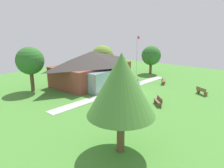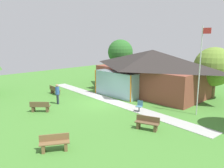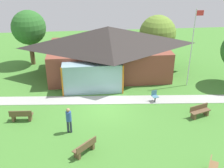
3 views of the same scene
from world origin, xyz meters
TOP-DOWN VIEW (x-y plane):
  - ground_plane at (0.00, 0.00)m, footprint 44.00×44.00m
  - pavilion at (0.59, 6.21)m, footprint 11.52×7.78m
  - footpath at (0.00, 1.16)m, footprint 19.59×2.87m
  - flagpole at (7.13, 3.10)m, footprint 0.64×0.08m
  - bench_front_center at (-1.65, -4.87)m, footprint 1.39×1.36m
  - bench_mid_right at (6.24, -1.79)m, footprint 1.56×0.91m
  - bench_mid_left at (-5.85, -1.10)m, footprint 1.52×0.53m
  - patio_chair_lawn_spare at (3.69, 0.62)m, footprint 0.55×0.55m
  - visitor_strolling_lawn at (-2.59, -2.73)m, footprint 0.34×0.34m
  - tree_behind_pavilion_left at (-6.72, 9.43)m, footprint 3.29×3.29m
  - tree_behind_pavilion_right at (5.81, 8.84)m, footprint 3.63×3.63m

SIDE VIEW (x-z plane):
  - ground_plane at x=0.00m, z-range 0.00..0.00m
  - footpath at x=0.00m, z-range 0.00..0.03m
  - bench_front_center at x=-1.65m, z-range -0.02..0.82m
  - bench_mid_right at x=6.24m, z-range -0.02..0.82m
  - bench_mid_left at x=-5.85m, z-range -0.02..0.82m
  - patio_chair_lawn_spare at x=3.69m, z-range -0.01..0.85m
  - visitor_strolling_lawn at x=-2.59m, z-range 0.15..1.89m
  - pavilion at x=0.59m, z-range 0.08..4.51m
  - tree_behind_pavilion_right at x=5.81m, z-range 0.56..5.35m
  - flagpole at x=7.13m, z-range 0.30..6.74m
  - tree_behind_pavilion_left at x=-6.72m, z-range 1.02..6.41m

